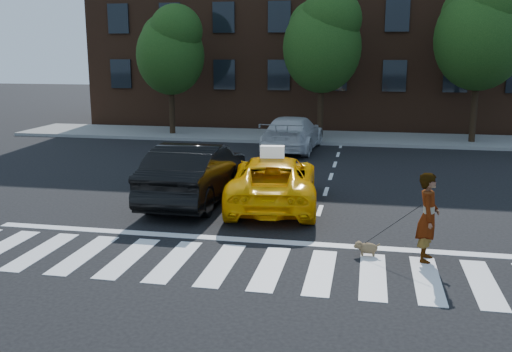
# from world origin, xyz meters

# --- Properties ---
(ground) EXTENTS (120.00, 120.00, 0.00)m
(ground) POSITION_xyz_m (0.00, 0.00, 0.00)
(ground) COLOR black
(ground) RESTS_ON ground
(crosswalk) EXTENTS (13.00, 2.40, 0.01)m
(crosswalk) POSITION_xyz_m (0.00, 0.00, 0.01)
(crosswalk) COLOR silver
(crosswalk) RESTS_ON ground
(stop_line) EXTENTS (12.00, 0.30, 0.01)m
(stop_line) POSITION_xyz_m (0.00, 1.60, 0.01)
(stop_line) COLOR silver
(stop_line) RESTS_ON ground
(sidewalk_far) EXTENTS (30.00, 4.00, 0.15)m
(sidewalk_far) POSITION_xyz_m (0.00, 17.50, 0.07)
(sidewalk_far) COLOR slate
(sidewalk_far) RESTS_ON ground
(building) EXTENTS (26.00, 10.00, 12.00)m
(building) POSITION_xyz_m (0.00, 25.00, 6.00)
(building) COLOR #492A1A
(building) RESTS_ON ground
(tree_left) EXTENTS (3.39, 3.38, 6.50)m
(tree_left) POSITION_xyz_m (-6.97, 17.00, 4.44)
(tree_left) COLOR black
(tree_left) RESTS_ON ground
(tree_mid) EXTENTS (3.69, 3.69, 7.10)m
(tree_mid) POSITION_xyz_m (0.53, 17.00, 4.85)
(tree_mid) COLOR black
(tree_mid) RESTS_ON ground
(tree_right) EXTENTS (4.00, 4.00, 7.70)m
(tree_right) POSITION_xyz_m (7.53, 17.00, 5.26)
(tree_right) COLOR black
(tree_right) RESTS_ON ground
(taxi) EXTENTS (2.86, 5.24, 1.39)m
(taxi) POSITION_xyz_m (0.27, 4.73, 0.70)
(taxi) COLOR #FFB305
(taxi) RESTS_ON ground
(black_sedan) EXTENTS (1.85, 5.16, 1.69)m
(black_sedan) POSITION_xyz_m (-2.00, 4.77, 0.85)
(black_sedan) COLOR black
(black_sedan) RESTS_ON ground
(white_suv) EXTENTS (2.38, 5.25, 1.49)m
(white_suv) POSITION_xyz_m (-0.42, 13.89, 0.75)
(white_suv) COLOR silver
(white_suv) RESTS_ON ground
(woman) EXTENTS (0.54, 0.73, 1.84)m
(woman) POSITION_xyz_m (4.06, 1.06, 0.92)
(woman) COLOR #999999
(woman) RESTS_ON ground
(dog) EXTENTS (0.56, 0.25, 0.32)m
(dog) POSITION_xyz_m (2.85, 1.10, 0.18)
(dog) COLOR #8D6548
(dog) RESTS_ON ground
(taxi_sign) EXTENTS (0.68, 0.35, 0.32)m
(taxi_sign) POSITION_xyz_m (0.27, 4.53, 1.55)
(taxi_sign) COLOR white
(taxi_sign) RESTS_ON taxi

